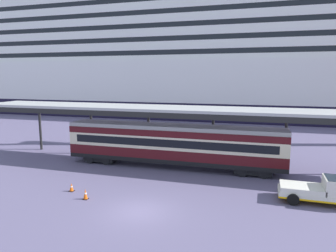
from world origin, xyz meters
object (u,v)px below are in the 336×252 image
(service_truck, at_px, (327,190))
(cruise_ship, at_px, (262,58))
(traffic_cone_mid, at_px, (71,187))
(traffic_cone_near, at_px, (85,194))
(train_carriage, at_px, (173,144))

(service_truck, bearing_deg, cruise_ship, 95.31)
(service_truck, height_order, traffic_cone_mid, service_truck)
(traffic_cone_near, bearing_deg, service_truck, 13.91)
(traffic_cone_mid, bearing_deg, service_truck, 9.29)
(train_carriage, relative_size, traffic_cone_near, 27.26)
(cruise_ship, height_order, traffic_cone_near, cruise_ship)
(cruise_ship, bearing_deg, service_truck, -84.69)
(cruise_ship, bearing_deg, train_carriage, -100.36)
(cruise_ship, height_order, traffic_cone_mid, cruise_ship)
(cruise_ship, relative_size, service_truck, 34.23)
(service_truck, bearing_deg, traffic_cone_mid, -170.71)
(cruise_ship, distance_m, train_carriage, 45.07)
(service_truck, distance_m, traffic_cone_mid, 18.36)
(traffic_cone_mid, bearing_deg, train_carriage, 55.57)
(cruise_ship, height_order, train_carriage, cruise_ship)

